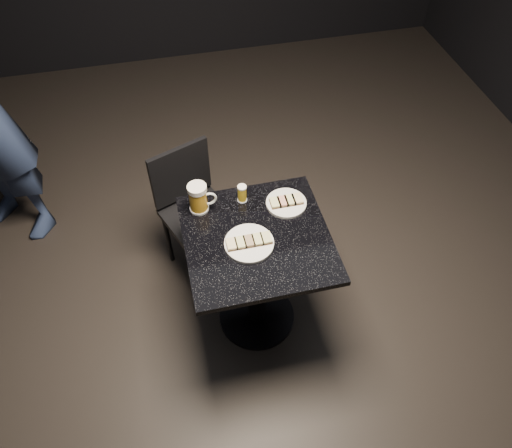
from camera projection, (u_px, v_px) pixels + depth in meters
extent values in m
plane|color=black|center=(257.00, 317.00, 2.96)|extent=(6.00, 6.00, 0.00)
cylinder|color=white|center=(249.00, 243.00, 2.36)|extent=(0.24, 0.24, 0.01)
cylinder|color=silver|center=(286.00, 203.00, 2.53)|extent=(0.21, 0.21, 0.01)
cylinder|color=black|center=(257.00, 316.00, 2.95)|extent=(0.44, 0.44, 0.03)
cylinder|color=black|center=(257.00, 281.00, 2.68)|extent=(0.10, 0.10, 0.69)
cube|color=black|center=(257.00, 239.00, 2.41)|extent=(0.70, 0.70, 0.03)
cylinder|color=silver|center=(199.00, 208.00, 2.51)|extent=(0.10, 0.10, 0.01)
cylinder|color=gold|center=(198.00, 199.00, 2.46)|extent=(0.09, 0.09, 0.12)
cylinder|color=white|center=(197.00, 188.00, 2.41)|extent=(0.10, 0.10, 0.03)
torus|color=white|center=(209.00, 199.00, 2.46)|extent=(0.08, 0.01, 0.08)
cylinder|color=silver|center=(242.00, 200.00, 2.55)|extent=(0.05, 0.05, 0.01)
cylinder|color=gold|center=(242.00, 194.00, 2.52)|extent=(0.05, 0.05, 0.08)
cylinder|color=white|center=(242.00, 187.00, 2.48)|extent=(0.05, 0.05, 0.01)
cube|color=black|center=(199.00, 218.00, 2.88)|extent=(0.47, 0.47, 0.04)
cylinder|color=black|center=(193.00, 272.00, 2.91)|extent=(0.03, 0.03, 0.43)
cylinder|color=black|center=(237.00, 248.00, 3.03)|extent=(0.03, 0.03, 0.43)
cylinder|color=black|center=(168.00, 238.00, 3.08)|extent=(0.03, 0.03, 0.43)
cylinder|color=black|center=(211.00, 217.00, 3.19)|extent=(0.03, 0.03, 0.43)
cube|color=black|center=(180.00, 174.00, 2.80)|extent=(0.35, 0.16, 0.36)
cube|color=#4C3521|center=(232.00, 245.00, 2.34)|extent=(0.05, 0.07, 0.01)
cube|color=beige|center=(232.00, 244.00, 2.33)|extent=(0.05, 0.07, 0.01)
cube|color=#4C3521|center=(240.00, 243.00, 2.34)|extent=(0.05, 0.07, 0.01)
cube|color=#D1D184|center=(240.00, 242.00, 2.34)|extent=(0.05, 0.07, 0.01)
cube|color=#4C3521|center=(249.00, 242.00, 2.35)|extent=(0.05, 0.07, 0.01)
cube|color=#8C7251|center=(249.00, 240.00, 2.34)|extent=(0.05, 0.07, 0.01)
cube|color=#4C3521|center=(258.00, 240.00, 2.36)|extent=(0.05, 0.07, 0.01)
cube|color=#D1D184|center=(258.00, 239.00, 2.35)|extent=(0.05, 0.07, 0.01)
cube|color=#4C3521|center=(266.00, 239.00, 2.36)|extent=(0.05, 0.07, 0.01)
cube|color=#D1D184|center=(266.00, 237.00, 2.36)|extent=(0.05, 0.07, 0.01)
cube|color=#4C3521|center=(275.00, 203.00, 2.51)|extent=(0.05, 0.07, 0.01)
cube|color=#D1D184|center=(275.00, 202.00, 2.51)|extent=(0.05, 0.07, 0.01)
cube|color=#4C3521|center=(283.00, 202.00, 2.52)|extent=(0.05, 0.07, 0.01)
cube|color=tan|center=(283.00, 201.00, 2.51)|extent=(0.05, 0.07, 0.01)
cube|color=#4C3521|center=(290.00, 201.00, 2.52)|extent=(0.05, 0.07, 0.01)
cube|color=#D1D184|center=(290.00, 200.00, 2.52)|extent=(0.05, 0.07, 0.01)
cube|color=#4C3521|center=(297.00, 200.00, 2.53)|extent=(0.05, 0.07, 0.01)
cube|color=beige|center=(297.00, 198.00, 2.52)|extent=(0.05, 0.07, 0.01)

